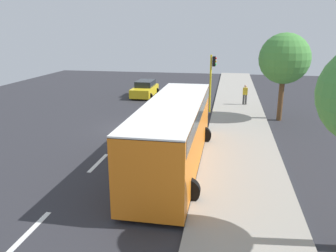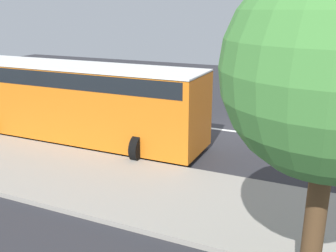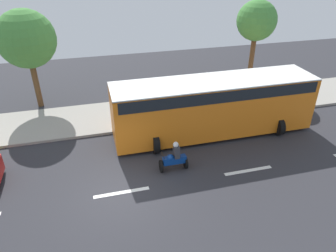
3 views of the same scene
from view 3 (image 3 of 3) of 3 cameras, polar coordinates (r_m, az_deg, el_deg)
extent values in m
cube|color=#2D2D33|center=(13.95, -8.44, -12.10)|extent=(40.00, 60.00, 0.10)
cube|color=#9E998E|center=(19.67, -11.08, 1.62)|extent=(4.00, 60.00, 0.15)
cube|color=white|center=(15.41, 14.42, -7.89)|extent=(0.20, 2.40, 0.01)
cube|color=white|center=(13.91, -8.46, -11.93)|extent=(0.20, 2.40, 0.01)
cube|color=orange|center=(17.24, 8.33, 3.55)|extent=(2.50, 11.00, 2.90)
cube|color=black|center=(16.78, 8.60, 6.91)|extent=(2.52, 10.56, 0.60)
cube|color=white|center=(16.65, 8.70, 8.08)|extent=(2.50, 11.00, 0.08)
cylinder|color=black|center=(15.94, -2.28, -3.26)|extent=(1.00, 0.30, 1.00)
cylinder|color=black|center=(17.78, -3.84, 0.49)|extent=(1.00, 0.30, 1.00)
cylinder|color=black|center=(18.51, 19.50, -0.05)|extent=(1.00, 0.30, 1.00)
cylinder|color=black|center=(20.12, 16.24, 2.97)|extent=(1.00, 0.30, 1.00)
cylinder|color=black|center=(14.71, -1.28, -7.37)|extent=(0.60, 0.10, 0.60)
cylinder|color=black|center=(14.98, 3.22, -6.65)|extent=(0.60, 0.10, 0.60)
cube|color=navy|center=(14.70, 1.19, -6.20)|extent=(0.28, 1.10, 0.36)
sphere|color=navy|center=(14.55, 0.44, -5.75)|extent=(0.32, 0.32, 0.32)
cylinder|color=black|center=(14.38, -0.91, -5.40)|extent=(0.55, 0.04, 0.04)
cube|color=#333338|center=(14.46, 1.59, -4.70)|extent=(0.36, 0.24, 0.60)
sphere|color=silver|center=(14.23, 1.42, -3.40)|extent=(0.26, 0.26, 0.26)
cylinder|color=brown|center=(21.96, -22.93, 7.21)|extent=(0.36, 0.36, 3.20)
sphere|color=#478C3D|center=(21.15, -24.46, 14.27)|extent=(3.51, 3.51, 3.51)
cylinder|color=brown|center=(24.64, 14.97, 11.56)|extent=(0.36, 0.36, 3.74)
sphere|color=#478C3D|center=(23.95, 15.89, 18.04)|extent=(2.82, 2.82, 2.82)
camera|label=1|loc=(27.26, 39.43, 17.73)|focal=36.14mm
camera|label=2|loc=(27.11, -23.36, 19.40)|focal=40.68mm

